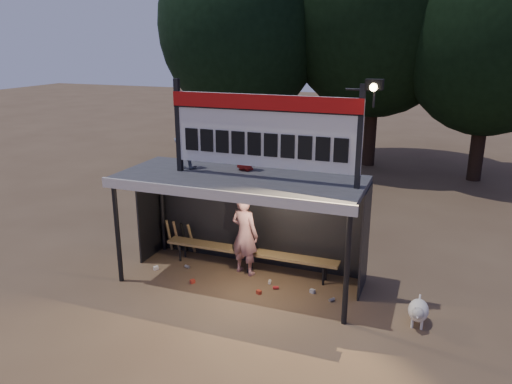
# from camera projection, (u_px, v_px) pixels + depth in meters

# --- Properties ---
(ground) EXTENTS (80.00, 80.00, 0.00)m
(ground) POSITION_uv_depth(u_px,v_px,m) (241.00, 281.00, 10.71)
(ground) COLOR brown
(ground) RESTS_ON ground
(player) EXTENTS (0.76, 0.59, 1.82)m
(player) POSITION_uv_depth(u_px,v_px,m) (245.00, 234.00, 10.82)
(player) COLOR silver
(player) RESTS_ON ground
(child_a) EXTENTS (0.53, 0.42, 1.09)m
(child_a) POSITION_uv_depth(u_px,v_px,m) (185.00, 143.00, 10.59)
(child_a) COLOR gray
(child_a) RESTS_ON dugout_shelter
(child_b) EXTENTS (0.54, 0.45, 0.95)m
(child_b) POSITION_uv_depth(u_px,v_px,m) (245.00, 148.00, 10.40)
(child_b) COLOR maroon
(child_b) RESTS_ON dugout_shelter
(dugout_shelter) EXTENTS (5.10, 2.08, 2.32)m
(dugout_shelter) POSITION_uv_depth(u_px,v_px,m) (244.00, 196.00, 10.39)
(dugout_shelter) COLOR #3A3A3D
(dugout_shelter) RESTS_ON ground
(scoreboard_assembly) EXTENTS (4.10, 0.27, 1.99)m
(scoreboard_assembly) POSITION_uv_depth(u_px,v_px,m) (266.00, 129.00, 9.55)
(scoreboard_assembly) COLOR black
(scoreboard_assembly) RESTS_ON dugout_shelter
(bench) EXTENTS (4.00, 0.35, 0.48)m
(bench) POSITION_uv_depth(u_px,v_px,m) (250.00, 252.00, 11.08)
(bench) COLOR olive
(bench) RESTS_ON ground
(tree_left) EXTENTS (6.46, 6.46, 9.27)m
(tree_left) POSITION_uv_depth(u_px,v_px,m) (242.00, 25.00, 19.40)
(tree_left) COLOR #312315
(tree_left) RESTS_ON ground
(tree_mid) EXTENTS (7.22, 7.22, 10.36)m
(tree_mid) POSITION_uv_depth(u_px,v_px,m) (378.00, 7.00, 18.88)
(tree_mid) COLOR black
(tree_mid) RESTS_ON ground
(tree_right) EXTENTS (6.08, 6.08, 8.72)m
(tree_right) POSITION_uv_depth(u_px,v_px,m) (492.00, 33.00, 16.93)
(tree_right) COLOR black
(tree_right) RESTS_ON ground
(dog) EXTENTS (0.36, 0.81, 0.49)m
(dog) POSITION_uv_depth(u_px,v_px,m) (418.00, 311.00, 8.98)
(dog) COLOR white
(dog) RESTS_ON ground
(bats) EXTENTS (0.67, 0.35, 0.84)m
(bats) POSITION_uv_depth(u_px,v_px,m) (180.00, 237.00, 11.96)
(bats) COLOR #A07E4A
(bats) RESTS_ON ground
(litter) EXTENTS (4.13, 0.73, 0.08)m
(litter) POSITION_uv_depth(u_px,v_px,m) (245.00, 283.00, 10.52)
(litter) COLOR #B7341F
(litter) RESTS_ON ground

